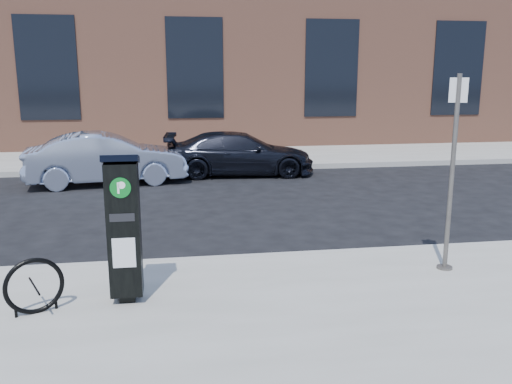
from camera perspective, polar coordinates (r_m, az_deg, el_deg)
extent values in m
plane|color=black|center=(8.31, -2.19, -7.69)|extent=(120.00, 120.00, 0.00)
cube|color=gray|center=(21.94, -6.50, 5.11)|extent=(60.00, 12.00, 0.15)
cube|color=#9E9B93|center=(8.26, -2.18, -7.25)|extent=(60.00, 0.12, 0.16)
cube|color=#9E9B93|center=(16.04, -5.56, 2.42)|extent=(60.00, 0.12, 0.16)
cube|color=#995E45|center=(24.79, -7.04, 15.03)|extent=(28.00, 10.00, 8.00)
cube|color=black|center=(20.15, -21.12, 12.06)|extent=(2.00, 0.06, 3.50)
cube|color=black|center=(19.75, -6.44, 12.81)|extent=(2.00, 0.06, 3.50)
cube|color=black|center=(20.59, 7.95, 12.75)|extent=(2.00, 0.06, 3.50)
cube|color=black|center=(22.53, 20.51, 12.07)|extent=(2.00, 0.06, 3.50)
cube|color=black|center=(6.89, -13.34, -10.64)|extent=(0.19, 0.19, 0.09)
cube|color=black|center=(6.61, -13.71, -3.84)|extent=(0.38, 0.33, 1.61)
cube|color=black|center=(6.43, -14.09, 3.38)|extent=(0.42, 0.37, 0.15)
cylinder|color=#075618|center=(6.32, -14.09, 0.43)|extent=(0.24, 0.02, 0.24)
cube|color=white|center=(6.32, -14.09, 0.43)|extent=(0.09, 0.01, 0.13)
cube|color=silver|center=(6.52, -13.72, -6.24)|extent=(0.26, 0.01, 0.36)
cube|color=black|center=(6.40, -13.92, -2.63)|extent=(0.28, 0.01, 0.09)
cylinder|color=#605954|center=(8.18, 19.22, -7.50)|extent=(0.22, 0.22, 0.03)
cylinder|color=#605954|center=(7.84, 19.92, 1.72)|extent=(0.06, 0.06, 2.70)
cube|color=silver|center=(7.73, 20.55, 10.01)|extent=(0.23, 0.11, 0.32)
torus|color=black|center=(6.76, -22.31, -9.15)|extent=(0.64, 0.32, 0.67)
cylinder|color=black|center=(6.83, -23.96, -11.46)|extent=(0.03, 0.03, 0.13)
cylinder|color=black|center=(6.89, -20.30, -10.93)|extent=(0.03, 0.03, 0.13)
imported|color=#95A2BE|center=(14.64, -15.47, 3.41)|extent=(4.22, 1.96, 1.34)
imported|color=black|center=(15.43, -1.74, 4.07)|extent=(4.29, 1.98, 1.21)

